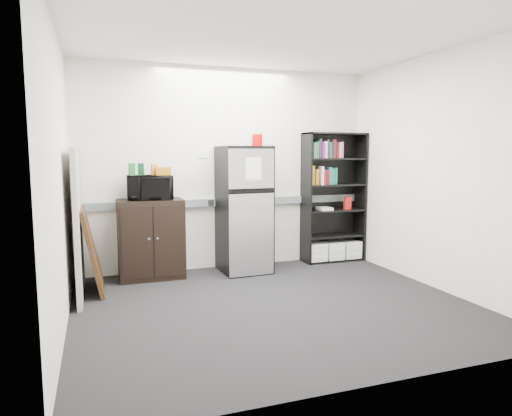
# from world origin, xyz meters

# --- Properties ---
(floor) EXTENTS (4.00, 4.00, 0.00)m
(floor) POSITION_xyz_m (0.00, 0.00, 0.00)
(floor) COLOR black
(floor) RESTS_ON ground
(wall_back) EXTENTS (4.00, 0.02, 2.70)m
(wall_back) POSITION_xyz_m (0.00, 1.75, 1.35)
(wall_back) COLOR silver
(wall_back) RESTS_ON floor
(wall_right) EXTENTS (0.02, 3.50, 2.70)m
(wall_right) POSITION_xyz_m (2.00, 0.00, 1.35)
(wall_right) COLOR silver
(wall_right) RESTS_ON floor
(wall_left) EXTENTS (0.02, 3.50, 2.70)m
(wall_left) POSITION_xyz_m (-2.00, 0.00, 1.35)
(wall_left) COLOR silver
(wall_left) RESTS_ON floor
(ceiling) EXTENTS (4.00, 3.50, 0.02)m
(ceiling) POSITION_xyz_m (0.00, 0.00, 2.70)
(ceiling) COLOR white
(ceiling) RESTS_ON wall_back
(electrical_raceway) EXTENTS (3.92, 0.05, 0.10)m
(electrical_raceway) POSITION_xyz_m (0.00, 1.72, 0.90)
(electrical_raceway) COLOR slate
(electrical_raceway) RESTS_ON wall_back
(wall_note) EXTENTS (0.14, 0.00, 0.10)m
(wall_note) POSITION_xyz_m (-0.35, 1.74, 1.55)
(wall_note) COLOR white
(wall_note) RESTS_ON wall_back
(bookshelf) EXTENTS (0.90, 0.34, 1.85)m
(bookshelf) POSITION_xyz_m (1.53, 1.57, 0.91)
(bookshelf) COLOR black
(bookshelf) RESTS_ON floor
(cubicle_partition) EXTENTS (0.06, 1.30, 1.62)m
(cubicle_partition) POSITION_xyz_m (-1.90, 1.08, 0.81)
(cubicle_partition) COLOR #A29C90
(cubicle_partition) RESTS_ON floor
(cabinet) EXTENTS (0.79, 0.53, 0.99)m
(cabinet) POSITION_xyz_m (-1.08, 1.50, 0.50)
(cabinet) COLOR black
(cabinet) RESTS_ON floor
(microwave) EXTENTS (0.55, 0.38, 0.30)m
(microwave) POSITION_xyz_m (-1.08, 1.48, 1.14)
(microwave) COLOR black
(microwave) RESTS_ON cabinet
(snack_box_a) EXTENTS (0.08, 0.07, 0.15)m
(snack_box_a) POSITION_xyz_m (-1.28, 1.52, 1.37)
(snack_box_a) COLOR #1B5F21
(snack_box_a) RESTS_ON microwave
(snack_box_b) EXTENTS (0.08, 0.06, 0.15)m
(snack_box_b) POSITION_xyz_m (-1.17, 1.52, 1.37)
(snack_box_b) COLOR #0D3B22
(snack_box_b) RESTS_ON microwave
(snack_box_c) EXTENTS (0.08, 0.06, 0.14)m
(snack_box_c) POSITION_xyz_m (-1.01, 1.52, 1.36)
(snack_box_c) COLOR orange
(snack_box_c) RESTS_ON microwave
(snack_bag) EXTENTS (0.19, 0.12, 0.10)m
(snack_bag) POSITION_xyz_m (-0.91, 1.47, 1.34)
(snack_bag) COLOR #BD7512
(snack_bag) RESTS_ON microwave
(refrigerator) EXTENTS (0.64, 0.67, 1.65)m
(refrigerator) POSITION_xyz_m (0.13, 1.42, 0.83)
(refrigerator) COLOR black
(refrigerator) RESTS_ON floor
(coffee_can) EXTENTS (0.14, 0.14, 0.19)m
(coffee_can) POSITION_xyz_m (0.36, 1.55, 1.75)
(coffee_can) COLOR #AD0807
(coffee_can) RESTS_ON refrigerator
(framed_poster) EXTENTS (0.23, 0.76, 0.96)m
(framed_poster) POSITION_xyz_m (-1.77, 1.11, 0.49)
(framed_poster) COLOR black
(framed_poster) RESTS_ON floor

